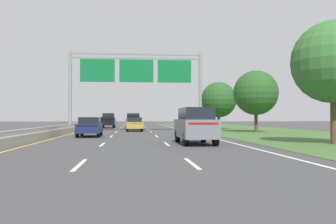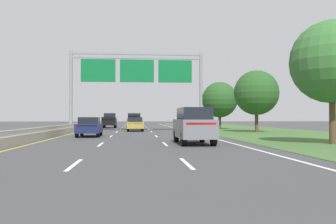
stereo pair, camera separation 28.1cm
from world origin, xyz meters
name	(u,v)px [view 1 (the left image)]	position (x,y,z in m)	size (l,w,h in m)	color
ground_plane	(134,133)	(0.00, 35.00, 0.00)	(220.00, 220.00, 0.00)	#3D3D3F
lane_striping	(134,133)	(0.00, 34.54, 0.00)	(11.96, 106.00, 0.01)	white
grass_verge_right	(269,132)	(13.95, 35.00, 0.01)	(14.00, 110.00, 0.02)	#3D602D
median_barrier_concrete	(66,130)	(-6.60, 35.00, 0.35)	(0.60, 110.00, 0.85)	#A8A399
overhead_sign_gantry	(136,75)	(0.30, 39.65, 6.41)	(15.06, 0.42, 8.99)	gray
pickup_truck_black	(108,121)	(-3.74, 53.55, 1.07)	(2.07, 5.43, 2.20)	black
car_grey_right_lane_suv	(195,125)	(3.52, 19.41, 1.10)	(1.96, 4.72, 2.11)	slate
car_silver_centre_lane_suv	(133,121)	(-0.03, 47.69, 1.10)	(1.93, 4.71, 2.11)	#B2B5BA
car_gold_centre_lane_sedan	(135,124)	(0.11, 39.80, 0.82)	(1.87, 4.42, 1.57)	#A38438
car_navy_left_lane_sedan	(90,126)	(-3.57, 28.30, 0.82)	(1.91, 4.44, 1.57)	#161E47
roadside_tree_near	(333,62)	(11.43, 18.38, 4.76)	(4.80, 4.80, 7.17)	#4C3823
roadside_tree_mid	(256,93)	(12.77, 35.47, 4.14)	(4.69, 4.69, 6.49)	#4C3823
roadside_tree_far	(219,100)	(11.29, 45.87, 3.90)	(4.72, 4.72, 6.27)	#4C3823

